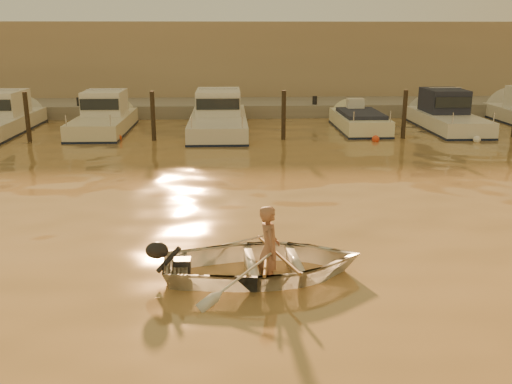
{
  "coord_description": "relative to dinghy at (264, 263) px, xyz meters",
  "views": [
    {
      "loc": [
        -2.44,
        -9.34,
        4.36
      ],
      "look_at": [
        -1.83,
        3.31,
        0.75
      ],
      "focal_mm": 40.0,
      "sensor_mm": 36.0,
      "label": 1
    }
  ],
  "objects": [
    {
      "name": "oar_starboard",
      "position": [
        0.05,
        0.0,
        0.16
      ],
      "size": [
        0.27,
        2.1,
        0.13
      ],
      "primitive_type": "cylinder",
      "rotation": [
        1.54,
        0.0,
        -0.1
      ],
      "color": "brown",
      "rests_on": "dinghy"
    },
    {
      "name": "fender_e",
      "position": [
        9.39,
        12.57,
        -0.16
      ],
      "size": [
        0.3,
        0.3,
        0.3
      ],
      "primitive_type": "sphere",
      "color": "white",
      "rests_on": "ground_plane"
    },
    {
      "name": "outboard_motor",
      "position": [
        -1.5,
        -0.11,
        0.02
      ],
      "size": [
        0.93,
        0.47,
        0.7
      ],
      "primitive_type": null,
      "rotation": [
        0.0,
        0.0,
        0.08
      ],
      "color": "black",
      "rests_on": "dinghy"
    },
    {
      "name": "oar_port",
      "position": [
        0.25,
        0.02,
        0.16
      ],
      "size": [
        0.65,
        2.03,
        0.13
      ],
      "primitive_type": "cylinder",
      "rotation": [
        1.54,
        0.0,
        0.29
      ],
      "color": "brown",
      "rests_on": "dinghy"
    },
    {
      "name": "moored_boat_1",
      "position": [
        -6.15,
        15.69,
        0.37
      ],
      "size": [
        2.16,
        6.45,
        1.75
      ],
      "primitive_type": null,
      "color": "beige",
      "rests_on": "ground_plane"
    },
    {
      "name": "fender_b",
      "position": [
        -5.15,
        13.65,
        -0.16
      ],
      "size": [
        0.3,
        0.3,
        0.3
      ],
      "primitive_type": "sphere",
      "color": "#DC4919",
      "rests_on": "ground_plane"
    },
    {
      "name": "piling_2",
      "position": [
        1.63,
        13.49,
        0.64
      ],
      "size": [
        0.18,
        0.18,
        2.2
      ],
      "primitive_type": "cylinder",
      "color": "#2D2319",
      "rests_on": "ground_plane"
    },
    {
      "name": "piling_3",
      "position": [
        6.63,
        13.49,
        0.64
      ],
      "size": [
        0.18,
        0.18,
        2.2
      ],
      "primitive_type": "cylinder",
      "color": "#2D2319",
      "rests_on": "ground_plane"
    },
    {
      "name": "fender_d",
      "position": [
        5.32,
        12.85,
        -0.16
      ],
      "size": [
        0.3,
        0.3,
        0.3
      ],
      "primitive_type": "sphere",
      "color": "#E7421B",
      "rests_on": "ground_plane"
    },
    {
      "name": "person",
      "position": [
        0.1,
        0.01,
        0.26
      ],
      "size": [
        0.44,
        0.63,
        1.64
      ],
      "primitive_type": "imported",
      "rotation": [
        0.0,
        0.0,
        1.65
      ],
      "color": "#936249",
      "rests_on": "dinghy"
    },
    {
      "name": "ground_plane",
      "position": [
        1.83,
        -0.31,
        -0.26
      ],
      "size": [
        160.0,
        160.0,
        0.0
      ],
      "primitive_type": "plane",
      "color": "olive",
      "rests_on": "ground"
    },
    {
      "name": "piling_1",
      "position": [
        -3.67,
        13.49,
        0.64
      ],
      "size": [
        0.18,
        0.18,
        2.2
      ],
      "primitive_type": "cylinder",
      "color": "#2D2319",
      "rests_on": "ground_plane"
    },
    {
      "name": "moored_boat_3",
      "position": [
        5.27,
        15.69,
        -0.03
      ],
      "size": [
        1.9,
        5.56,
        0.95
      ],
      "primitive_type": null,
      "color": "#E9E5C3",
      "rests_on": "ground_plane"
    },
    {
      "name": "waterfront_building",
      "position": [
        1.83,
        26.69,
        2.14
      ],
      "size": [
        46.0,
        7.0,
        4.8
      ],
      "primitive_type": "cube",
      "color": "#9E8466",
      "rests_on": "quay"
    },
    {
      "name": "fender_c",
      "position": [
        -0.35,
        12.19,
        -0.16
      ],
      "size": [
        0.3,
        0.3,
        0.3
      ],
      "primitive_type": "sphere",
      "color": "silver",
      "rests_on": "ground_plane"
    },
    {
      "name": "quay",
      "position": [
        1.83,
        21.19,
        -0.11
      ],
      "size": [
        52.0,
        4.0,
        1.0
      ],
      "primitive_type": "cube",
      "color": "gray",
      "rests_on": "ground_plane"
    },
    {
      "name": "moored_boat_2",
      "position": [
        -1.07,
        15.69,
        0.37
      ],
      "size": [
        2.44,
        8.12,
        1.75
      ],
      "primitive_type": null,
      "color": "silver",
      "rests_on": "ground_plane"
    },
    {
      "name": "piling_0",
      "position": [
        -8.67,
        13.49,
        0.64
      ],
      "size": [
        0.18,
        0.18,
        2.2
      ],
      "primitive_type": "cylinder",
      "color": "#2D2319",
      "rests_on": "ground_plane"
    },
    {
      "name": "dinghy",
      "position": [
        0.0,
        0.0,
        0.0
      ],
      "size": [
        3.83,
        2.87,
        0.76
      ],
      "primitive_type": "imported",
      "rotation": [
        0.0,
        0.0,
        1.65
      ],
      "color": "silver",
      "rests_on": "ground_plane"
    },
    {
      "name": "moored_boat_4",
      "position": [
        9.3,
        15.69,
        0.37
      ],
      "size": [
        2.12,
        6.59,
        1.75
      ],
      "primitive_type": null,
      "color": "silver",
      "rests_on": "ground_plane"
    }
  ]
}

